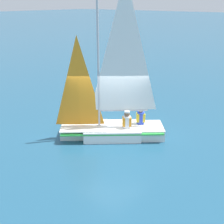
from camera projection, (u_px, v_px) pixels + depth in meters
name	position (u px, v px, depth m)	size (l,w,h in m)	color
ground_plane	(112.00, 136.00, 11.34)	(260.00, 260.00, 0.00)	#235675
sailboat_main	(112.00, 116.00, 11.01)	(3.87, 3.59, 6.10)	white
sailor_helm	(127.00, 124.00, 10.95)	(0.43, 0.42, 1.16)	black
sailor_crew	(141.00, 120.00, 11.33)	(0.43, 0.42, 1.16)	black
buoy_marker	(76.00, 89.00, 16.75)	(0.46, 0.46, 1.27)	green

